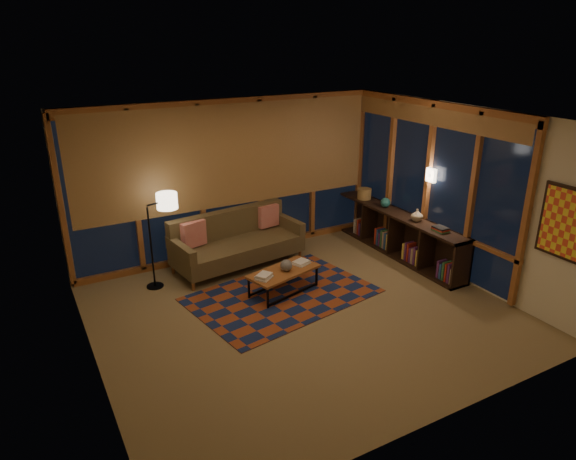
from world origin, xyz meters
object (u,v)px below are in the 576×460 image
coffee_table (283,281)px  bookshelf (397,234)px  sofa (238,241)px  floor_lamp (151,243)px

coffee_table → bookshelf: bookshelf is taller
sofa → bookshelf: (2.64, -0.89, -0.06)m
sofa → floor_lamp: (-1.45, -0.08, 0.28)m
floor_lamp → bookshelf: bearing=-26.0°
coffee_table → bookshelf: bearing=-7.3°
coffee_table → sofa: bearing=84.7°
sofa → coffee_table: sofa is taller
floor_lamp → bookshelf: 4.18m
sofa → coffee_table: (0.20, -1.21, -0.26)m
bookshelf → coffee_table: bearing=-172.5°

